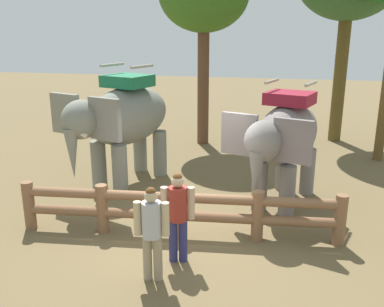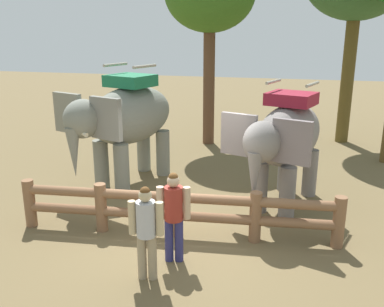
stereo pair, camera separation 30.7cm
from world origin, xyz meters
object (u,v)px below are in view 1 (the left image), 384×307
elephant_near_left (123,119)px  elephant_center (284,138)px  log_fence (178,209)px  tourist_man_in_blue (152,227)px  tourist_woman_in_black (178,211)px

elephant_near_left → elephant_center: size_ratio=1.09×
elephant_near_left → elephant_center: elephant_near_left is taller
log_fence → tourist_man_in_blue: bearing=-91.5°
elephant_center → elephant_near_left: bearing=172.4°
log_fence → tourist_man_in_blue: (-0.04, -1.63, 0.37)m
elephant_near_left → tourist_woman_in_black: (2.40, -3.64, -0.83)m
elephant_center → tourist_man_in_blue: size_ratio=2.12×
log_fence → elephant_near_left: (-2.17, 2.69, 1.22)m
elephant_center → tourist_man_in_blue: elephant_center is taller
tourist_woman_in_black → tourist_man_in_blue: size_ratio=1.02×
tourist_woman_in_black → tourist_man_in_blue: tourist_woman_in_black is taller
log_fence → tourist_man_in_blue: tourist_man_in_blue is taller
tourist_man_in_blue → tourist_woman_in_black: bearing=67.7°
elephant_near_left → tourist_woman_in_black: bearing=-56.6°
elephant_center → tourist_woman_in_black: (-1.80, -3.08, -0.68)m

